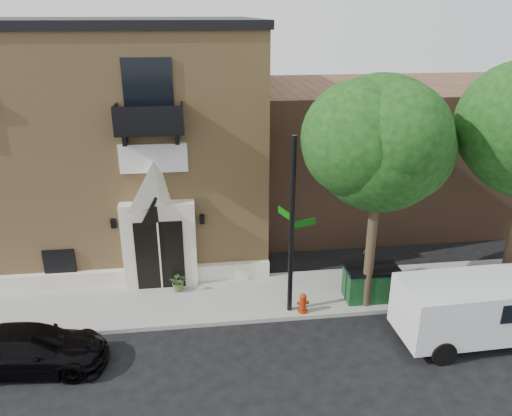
{
  "coord_description": "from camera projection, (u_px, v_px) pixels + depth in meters",
  "views": [
    {
      "loc": [
        0.4,
        -13.72,
        9.56
      ],
      "look_at": [
        2.4,
        2.0,
        3.28
      ],
      "focal_mm": 35.0,
      "sensor_mm": 36.0,
      "label": 1
    }
  ],
  "objects": [
    {
      "name": "dumpster",
      "position": [
        371.0,
        282.0,
        17.36
      ],
      "size": [
        1.85,
        1.07,
        1.2
      ],
      "rotation": [
        0.0,
        0.0,
        -0.02
      ],
      "color": "#0E3616",
      "rests_on": "sidewalk"
    },
    {
      "name": "cargo_van",
      "position": [
        485.0,
        307.0,
        15.22
      ],
      "size": [
        5.06,
        2.25,
        2.03
      ],
      "rotation": [
        0.0,
        0.0,
        0.03
      ],
      "color": "white",
      "rests_on": "ground"
    },
    {
      "name": "sidewalk",
      "position": [
        219.0,
        299.0,
        17.6
      ],
      "size": [
        42.0,
        3.0,
        0.15
      ],
      "primitive_type": "cube",
      "color": "gray",
      "rests_on": "ground"
    },
    {
      "name": "church",
      "position": [
        114.0,
        134.0,
        21.41
      ],
      "size": [
        12.2,
        11.01,
        9.3
      ],
      "color": "tan",
      "rests_on": "ground"
    },
    {
      "name": "planter",
      "position": [
        179.0,
        281.0,
        17.9
      ],
      "size": [
        0.66,
        0.58,
        0.73
      ],
      "primitive_type": "imported",
      "rotation": [
        0.0,
        0.0,
        -0.01
      ],
      "color": "#476431",
      "rests_on": "sidewalk"
    },
    {
      "name": "black_sedan",
      "position": [
        31.0,
        349.0,
        14.15
      ],
      "size": [
        4.42,
        2.08,
        1.25
      ],
      "primitive_type": "imported",
      "rotation": [
        0.0,
        0.0,
        1.49
      ],
      "color": "black",
      "rests_on": "ground"
    },
    {
      "name": "ground",
      "position": [
        190.0,
        328.0,
        16.13
      ],
      "size": [
        120.0,
        120.0,
        0.0
      ],
      "primitive_type": "plane",
      "color": "black",
      "rests_on": "ground"
    },
    {
      "name": "neighbour_building",
      "position": [
        431.0,
        149.0,
        24.66
      ],
      "size": [
        18.0,
        8.0,
        6.4
      ],
      "primitive_type": "cube",
      "color": "brown",
      "rests_on": "ground"
    },
    {
      "name": "fire_hydrant",
      "position": [
        303.0,
        303.0,
        16.62
      ],
      "size": [
        0.4,
        0.32,
        0.7
      ],
      "color": "#962407",
      "rests_on": "sidewalk"
    },
    {
      "name": "street_sign",
      "position": [
        292.0,
        228.0,
        15.78
      ],
      "size": [
        1.14,
        0.91,
        6.0
      ],
      "rotation": [
        0.0,
        0.0,
        0.34
      ],
      "color": "black",
      "rests_on": "sidewalk"
    },
    {
      "name": "pedestrian_near",
      "position": [
        369.0,
        258.0,
        18.52
      ],
      "size": [
        0.75,
        0.64,
        1.75
      ],
      "primitive_type": "imported",
      "rotation": [
        0.0,
        0.0,
        3.57
      ],
      "color": "black",
      "rests_on": "sidewalk"
    },
    {
      "name": "street_tree_left",
      "position": [
        382.0,
        143.0,
        15.0
      ],
      "size": [
        4.97,
        4.38,
        7.77
      ],
      "color": "#38281C",
      "rests_on": "sidewalk"
    }
  ]
}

